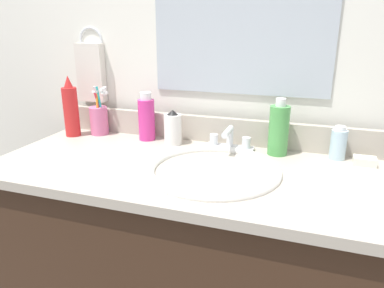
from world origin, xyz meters
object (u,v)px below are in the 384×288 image
at_px(bottle_gel_clear, 338,144).
at_px(bottle_toner_green, 279,130).
at_px(bottle_soap_pink, 147,118).
at_px(soap_bar, 365,161).
at_px(bottle_spray_red, 71,110).
at_px(hand_towel, 91,73).
at_px(faucet, 229,142).
at_px(bottle_lotion_white, 173,128).
at_px(cup_pink, 99,119).

relative_size(bottle_gel_clear, bottle_toner_green, 0.58).
relative_size(bottle_soap_pink, soap_bar, 2.68).
distance_m(bottle_soap_pink, bottle_spray_red, 0.29).
relative_size(hand_towel, faucet, 1.38).
height_order(hand_towel, soap_bar, hand_towel).
relative_size(bottle_toner_green, soap_bar, 2.84).
distance_m(bottle_lotion_white, bottle_spray_red, 0.40).
distance_m(hand_towel, bottle_lotion_white, 0.42).
relative_size(faucet, bottle_gel_clear, 1.52).
distance_m(faucet, bottle_soap_pink, 0.31).
xyz_separation_m(faucet, bottle_toner_green, (0.15, 0.01, 0.05)).
relative_size(cup_pink, soap_bar, 2.86).
xyz_separation_m(hand_towel, bottle_soap_pink, (0.26, -0.07, -0.14)).
relative_size(bottle_lotion_white, bottle_spray_red, 0.54).
height_order(bottle_gel_clear, bottle_toner_green, bottle_toner_green).
distance_m(hand_towel, soap_bar, 1.01).
relative_size(bottle_toner_green, cup_pink, 0.99).
relative_size(hand_towel, bottle_gel_clear, 2.09).
distance_m(faucet, bottle_gel_clear, 0.34).
distance_m(bottle_spray_red, soap_bar, 1.01).
height_order(hand_towel, bottle_toner_green, hand_towel).
relative_size(bottle_soap_pink, bottle_toner_green, 0.94).
distance_m(bottle_spray_red, bottle_toner_green, 0.75).
height_order(faucet, bottle_toner_green, bottle_toner_green).
xyz_separation_m(hand_towel, faucet, (0.57, -0.09, -0.19)).
xyz_separation_m(bottle_gel_clear, bottle_toner_green, (-0.18, -0.02, 0.03)).
xyz_separation_m(faucet, cup_pink, (-0.51, 0.03, 0.03)).
relative_size(faucet, cup_pink, 0.87).
bearing_deg(bottle_lotion_white, bottle_toner_green, 1.76).
xyz_separation_m(bottle_gel_clear, bottle_lotion_white, (-0.54, -0.03, 0.01)).
bearing_deg(bottle_soap_pink, faucet, -3.80).
height_order(bottle_spray_red, soap_bar, bottle_spray_red).
xyz_separation_m(faucet, bottle_gel_clear, (0.34, 0.03, 0.02)).
height_order(hand_towel, faucet, hand_towel).
height_order(bottle_toner_green, soap_bar, bottle_toner_green).
bearing_deg(faucet, cup_pink, 177.16).
height_order(hand_towel, bottle_lotion_white, hand_towel).
bearing_deg(cup_pink, bottle_soap_pink, -1.36).
xyz_separation_m(cup_pink, soap_bar, (0.92, -0.02, -0.05)).
relative_size(faucet, soap_bar, 2.50).
bearing_deg(bottle_toner_green, bottle_spray_red, -177.12).
distance_m(hand_towel, faucet, 0.61).
height_order(bottle_spray_red, cup_pink, bottle_spray_red).
xyz_separation_m(bottle_lotion_white, bottle_spray_red, (-0.39, -0.03, 0.04)).
bearing_deg(bottle_toner_green, bottle_lotion_white, -178.24).
bearing_deg(bottle_gel_clear, bottle_spray_red, -176.69).
height_order(bottle_spray_red, bottle_toner_green, bottle_spray_red).
bearing_deg(bottle_spray_red, bottle_lotion_white, 3.89).
bearing_deg(faucet, bottle_soap_pink, 176.20).
height_order(bottle_lotion_white, cup_pink, cup_pink).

